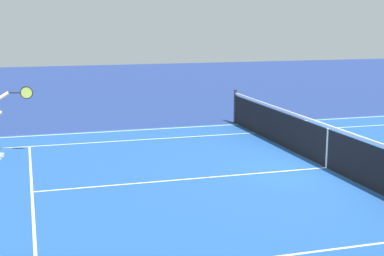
% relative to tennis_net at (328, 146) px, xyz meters
% --- Properties ---
extents(ground_plane, '(60.00, 60.00, 0.00)m').
position_rel_tennis_net_xyz_m(ground_plane, '(0.00, 0.00, -0.49)').
color(ground_plane, navy).
extents(court_slab, '(24.20, 11.40, 0.00)m').
position_rel_tennis_net_xyz_m(court_slab, '(0.00, 0.00, -0.49)').
color(court_slab, '#1E4C93').
rests_on(court_slab, ground_plane).
extents(court_line_markings, '(23.85, 11.05, 0.01)m').
position_rel_tennis_net_xyz_m(court_line_markings, '(0.00, 0.00, -0.49)').
color(court_line_markings, white).
rests_on(court_line_markings, ground_plane).
extents(tennis_net, '(0.10, 11.70, 1.08)m').
position_rel_tennis_net_xyz_m(tennis_net, '(0.00, 0.00, 0.00)').
color(tennis_net, '#2D2D33').
rests_on(tennis_net, ground_plane).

